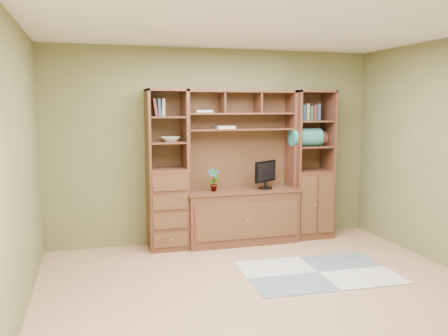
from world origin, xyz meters
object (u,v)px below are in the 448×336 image
object	(u,v)px
monitor	(265,170)
left_tower	(167,170)
center_hutch	(242,168)
right_tower	(311,165)

from	to	relation	value
monitor	left_tower	bearing A→B (deg)	144.55
left_tower	monitor	world-z (taller)	left_tower
center_hutch	left_tower	distance (m)	1.00
right_tower	left_tower	bearing A→B (deg)	180.00
right_tower	monitor	distance (m)	0.71
center_hutch	monitor	distance (m)	0.33
left_tower	monitor	bearing A→B (deg)	-3.25
left_tower	monitor	xyz separation A→B (m)	(1.32, -0.07, -0.04)
center_hutch	left_tower	world-z (taller)	same
center_hutch	monitor	xyz separation A→B (m)	(0.32, -0.03, -0.04)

